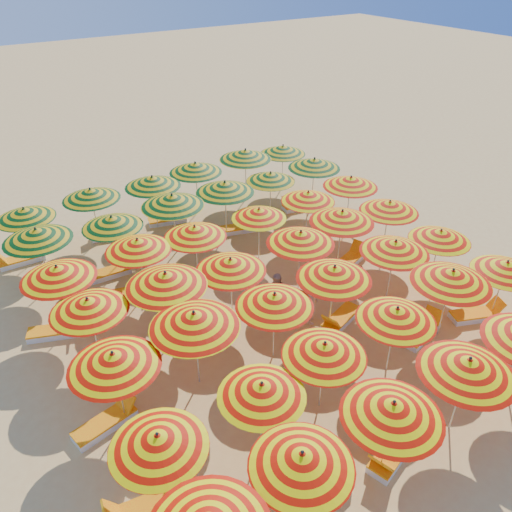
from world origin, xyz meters
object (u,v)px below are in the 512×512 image
at_px(umbrella_20, 231,265).
at_px(lounger_2, 392,453).
at_px(umbrella_24, 58,272).
at_px(umbrella_29, 351,182).
at_px(umbrella_8, 324,349).
at_px(umbrella_34, 271,177).
at_px(lounger_11, 182,280).
at_px(umbrella_9, 397,314).
at_px(lounger_6, 106,422).
at_px(lounger_15, 299,206).
at_px(umbrella_6, 158,441).
at_px(lounger_18, 168,220).
at_px(lounger_13, 107,273).
at_px(umbrella_16, 395,247).
at_px(lounger_1, 320,502).
at_px(beachgoer_b, 278,294).
at_px(umbrella_1, 302,460).
at_px(umbrella_13, 194,320).
at_px(lounger_8, 349,260).
at_px(umbrella_19, 166,280).
at_px(lounger_14, 238,228).
at_px(umbrella_2, 393,410).
at_px(umbrella_22, 342,216).
at_px(umbrella_3, 468,366).
at_px(umbrella_11, 506,267).
at_px(umbrella_40, 245,155).
at_px(lounger_10, 129,293).
at_px(lounger_4, 422,332).
at_px(umbrella_15, 334,273).
at_px(umbrella_35, 314,163).
at_px(lounger_3, 144,510).
at_px(umbrella_28, 308,197).
at_px(umbrella_21, 301,237).
at_px(umbrella_33, 225,187).
at_px(umbrella_17, 440,235).
at_px(lounger_12, 337,227).
at_px(umbrella_39, 195,168).
at_px(umbrella_25, 138,245).
at_px(beachgoer_a, 312,303).
at_px(lounger_5, 477,315).
at_px(umbrella_27, 259,213).
at_px(lounger_17, 111,234).
at_px(umbrella_26, 195,232).
at_px(umbrella_12, 114,360).
at_px(umbrella_23, 389,207).
at_px(umbrella_7, 262,390).
at_px(umbrella_38, 152,182).
at_px(umbrella_18, 88,305).
at_px(lounger_9, 57,331).
at_px(umbrella_41, 283,150).
at_px(umbrella_32, 172,200).

bearing_deg(umbrella_20, lounger_2, -85.32).
relative_size(umbrella_24, umbrella_29, 1.07).
relative_size(umbrella_8, umbrella_34, 0.99).
bearing_deg(lounger_11, umbrella_9, 125.72).
distance_m(lounger_6, lounger_15, 14.13).
height_order(umbrella_6, lounger_15, umbrella_6).
bearing_deg(lounger_18, lounger_13, -130.33).
xyz_separation_m(umbrella_8, umbrella_16, (5.13, 2.52, 0.11)).
bearing_deg(lounger_1, beachgoer_b, 53.99).
distance_m(umbrella_1, umbrella_13, 4.85).
distance_m(lounger_8, beachgoer_b, 4.34).
distance_m(umbrella_19, lounger_18, 8.27).
distance_m(umbrella_19, lounger_14, 7.63).
bearing_deg(umbrella_2, lounger_15, 61.12).
bearing_deg(umbrella_2, umbrella_16, 43.60).
relative_size(umbrella_22, lounger_1, 1.51).
height_order(umbrella_3, umbrella_19, umbrella_19).
distance_m(umbrella_11, umbrella_40, 12.62).
relative_size(umbrella_24, lounger_10, 1.70).
bearing_deg(umbrella_34, lounger_4, -92.61).
relative_size(umbrella_15, umbrella_35, 1.05).
relative_size(lounger_4, lounger_10, 1.00).
xyz_separation_m(lounger_3, lounger_6, (0.08, 2.81, 0.00)).
bearing_deg(umbrella_1, lounger_4, 20.95).
relative_size(umbrella_28, lounger_14, 1.29).
xyz_separation_m(umbrella_21, umbrella_33, (-0.20, 4.95, 0.05)).
distance_m(umbrella_17, lounger_12, 5.36).
bearing_deg(umbrella_39, lounger_10, -138.08).
height_order(umbrella_8, lounger_18, umbrella_8).
relative_size(umbrella_25, beachgoer_a, 1.69).
bearing_deg(lounger_5, lounger_1, -143.10).
distance_m(umbrella_27, lounger_17, 6.89).
height_order(umbrella_17, umbrella_25, umbrella_25).
height_order(umbrella_16, umbrella_20, umbrella_16).
height_order(umbrella_24, lounger_12, umbrella_24).
xyz_separation_m(umbrella_26, lounger_6, (-5.15, -4.71, -1.98)).
bearing_deg(umbrella_21, umbrella_9, -92.28).
xyz_separation_m(lounger_14, beachgoer_a, (-1.11, -6.63, 0.61)).
height_order(umbrella_26, umbrella_27, umbrella_26).
height_order(umbrella_12, lounger_11, umbrella_12).
relative_size(umbrella_23, lounger_13, 1.69).
relative_size(umbrella_7, umbrella_38, 0.82).
height_order(umbrella_6, umbrella_34, umbrella_34).
height_order(umbrella_16, umbrella_18, umbrella_16).
height_order(umbrella_9, umbrella_38, umbrella_38).
xyz_separation_m(lounger_9, lounger_18, (6.29, 5.12, 0.00)).
height_order(umbrella_7, umbrella_41, umbrella_41).
bearing_deg(umbrella_27, umbrella_34, 48.36).
distance_m(umbrella_22, umbrella_32, 6.60).
height_order(lounger_4, lounger_17, same).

